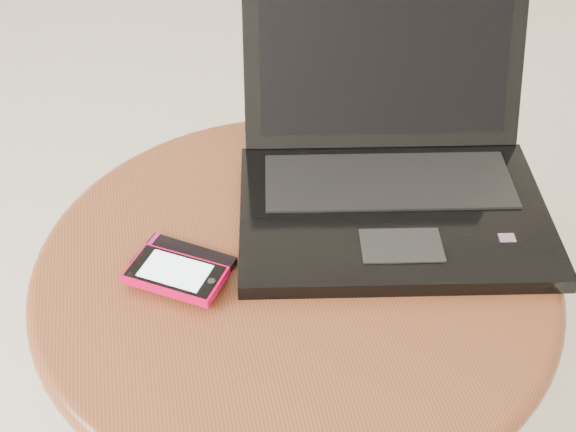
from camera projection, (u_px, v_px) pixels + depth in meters
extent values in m
plane|color=beige|center=(305.00, 431.00, 1.33)|extent=(4.00, 4.00, 0.00)
cylinder|color=#542713|center=(294.00, 388.00, 1.09)|extent=(0.10, 0.10, 0.44)
cylinder|color=brown|center=(295.00, 269.00, 0.94)|extent=(0.60, 0.60, 0.03)
torus|color=brown|center=(295.00, 269.00, 0.94)|extent=(0.63, 0.63, 0.03)
cube|color=black|center=(393.00, 214.00, 0.98)|extent=(0.43, 0.33, 0.02)
cube|color=black|center=(389.00, 181.00, 1.01)|extent=(0.34, 0.17, 0.00)
cube|color=black|center=(402.00, 245.00, 0.92)|extent=(0.11, 0.07, 0.00)
cube|color=red|center=(507.00, 238.00, 0.93)|extent=(0.02, 0.02, 0.00)
cube|color=black|center=(384.00, 60.00, 1.04)|extent=(0.39, 0.16, 0.22)
cube|color=black|center=(384.00, 61.00, 1.03)|extent=(0.34, 0.13, 0.19)
cube|color=black|center=(184.00, 263.00, 0.92)|extent=(0.13, 0.11, 0.01)
cube|color=#9F165D|center=(146.00, 248.00, 0.93)|extent=(0.04, 0.05, 0.00)
cube|color=#D4023C|center=(176.00, 275.00, 0.89)|extent=(0.12, 0.11, 0.01)
cube|color=black|center=(175.00, 271.00, 0.89)|extent=(0.12, 0.10, 0.00)
cube|color=silver|center=(175.00, 271.00, 0.88)|extent=(0.09, 0.08, 0.00)
cylinder|color=black|center=(212.00, 281.00, 0.87)|extent=(0.01, 0.01, 0.00)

